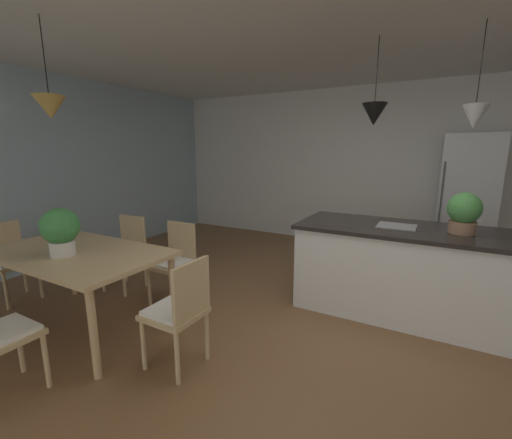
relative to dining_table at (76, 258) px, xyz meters
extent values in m
cube|color=brown|center=(2.06, 0.96, -0.70)|extent=(10.00, 8.40, 0.04)
cube|color=silver|center=(2.06, 4.22, 0.67)|extent=(10.00, 0.12, 2.70)
cube|color=#9EB7C6|center=(-2.00, 0.96, 0.67)|extent=(0.06, 8.40, 2.70)
cube|color=tan|center=(0.00, 0.00, 0.05)|extent=(1.70, 0.97, 0.04)
cylinder|color=tan|center=(-0.77, 0.41, -0.32)|extent=(0.06, 0.06, 0.73)
cylinder|color=tan|center=(0.77, 0.41, -0.32)|extent=(0.06, 0.06, 0.73)
cylinder|color=tan|center=(0.77, -0.41, -0.32)|extent=(0.06, 0.06, 0.73)
cube|color=tan|center=(0.38, -0.81, -0.25)|extent=(0.40, 0.40, 0.04)
cube|color=white|center=(0.38, -0.81, -0.22)|extent=(0.36, 0.36, 0.03)
cylinder|color=tan|center=(0.21, -0.64, -0.48)|extent=(0.04, 0.04, 0.41)
cylinder|color=tan|center=(0.55, -0.64, -0.48)|extent=(0.04, 0.04, 0.41)
cube|color=tan|center=(-1.17, 0.00, -0.25)|extent=(0.41, 0.41, 0.04)
cube|color=white|center=(-1.17, 0.00, -0.22)|extent=(0.37, 0.37, 0.03)
cube|color=tan|center=(-1.35, 0.00, -0.02)|extent=(0.04, 0.38, 0.42)
cylinder|color=tan|center=(-1.00, 0.17, -0.48)|extent=(0.04, 0.04, 0.41)
cylinder|color=tan|center=(-1.00, -0.17, -0.48)|extent=(0.04, 0.04, 0.41)
cylinder|color=tan|center=(-1.34, 0.17, -0.48)|extent=(0.04, 0.04, 0.41)
cube|color=tan|center=(0.38, 0.81, -0.25)|extent=(0.40, 0.40, 0.04)
cube|color=white|center=(0.38, 0.81, -0.22)|extent=(0.36, 0.36, 0.03)
cube|color=tan|center=(0.38, 0.99, -0.02)|extent=(0.38, 0.03, 0.42)
cylinder|color=tan|center=(0.55, 0.64, -0.48)|extent=(0.04, 0.04, 0.41)
cylinder|color=tan|center=(0.21, 0.64, -0.48)|extent=(0.04, 0.04, 0.41)
cylinder|color=tan|center=(0.55, 0.98, -0.48)|extent=(0.04, 0.04, 0.41)
cylinder|color=tan|center=(0.21, 0.98, -0.48)|extent=(0.04, 0.04, 0.41)
cube|color=tan|center=(1.17, 0.00, -0.25)|extent=(0.40, 0.40, 0.04)
cube|color=white|center=(1.17, 0.00, -0.22)|extent=(0.36, 0.36, 0.03)
cube|color=tan|center=(1.35, 0.00, -0.02)|extent=(0.03, 0.38, 0.42)
cylinder|color=tan|center=(1.00, -0.17, -0.48)|extent=(0.04, 0.04, 0.41)
cylinder|color=tan|center=(1.00, 0.17, -0.48)|extent=(0.04, 0.04, 0.41)
cylinder|color=tan|center=(1.34, -0.17, -0.48)|extent=(0.04, 0.04, 0.41)
cylinder|color=tan|center=(1.34, 0.17, -0.48)|extent=(0.04, 0.04, 0.41)
cube|color=tan|center=(-0.38, 0.81, -0.25)|extent=(0.43, 0.43, 0.04)
cube|color=white|center=(-0.38, 0.81, -0.22)|extent=(0.38, 0.38, 0.03)
cube|color=tan|center=(-0.40, 0.99, -0.02)|extent=(0.38, 0.06, 0.42)
cylinder|color=tan|center=(-0.20, 0.65, -0.48)|extent=(0.04, 0.04, 0.41)
cylinder|color=tan|center=(-0.54, 0.62, -0.48)|extent=(0.04, 0.04, 0.41)
cylinder|color=tan|center=(-0.23, 0.99, -0.48)|extent=(0.04, 0.04, 0.41)
cylinder|color=tan|center=(-0.56, 0.96, -0.48)|extent=(0.04, 0.04, 0.41)
cube|color=silver|center=(2.63, 1.78, -0.24)|extent=(2.09, 0.86, 0.88)
cube|color=black|center=(2.63, 1.78, 0.20)|extent=(2.15, 0.92, 0.04)
cube|color=gray|center=(2.51, 1.78, 0.22)|extent=(0.36, 0.30, 0.01)
cube|color=silver|center=(3.20, 3.82, 0.25)|extent=(0.72, 0.64, 1.87)
cylinder|color=#4C4C4C|center=(2.88, 3.48, 0.25)|extent=(0.02, 0.02, 1.12)
cylinder|color=black|center=(-0.04, -0.05, 1.71)|extent=(0.01, 0.01, 0.61)
cone|color=olive|center=(-0.04, -0.05, 1.31)|extent=(0.25, 0.25, 0.19)
cylinder|color=black|center=(2.21, 1.78, 1.72)|extent=(0.01, 0.01, 0.60)
cone|color=black|center=(2.21, 1.78, 1.31)|extent=(0.24, 0.24, 0.21)
cylinder|color=black|center=(3.05, 1.78, 1.68)|extent=(0.01, 0.01, 0.67)
cone|color=#B7B7B7|center=(3.05, 1.78, 1.25)|extent=(0.21, 0.21, 0.21)
cylinder|color=#8C664C|center=(3.06, 1.78, 0.27)|extent=(0.23, 0.23, 0.11)
sphere|color=#478C42|center=(3.06, 1.78, 0.45)|extent=(0.29, 0.29, 0.29)
cylinder|color=beige|center=(0.04, -0.13, 0.14)|extent=(0.20, 0.20, 0.13)
sphere|color=#387F3D|center=(0.04, -0.13, 0.33)|extent=(0.31, 0.31, 0.31)
cylinder|color=slate|center=(-0.24, 0.04, 0.14)|extent=(0.10, 0.10, 0.14)
camera|label=1|loc=(2.84, -1.73, 0.97)|focal=23.27mm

